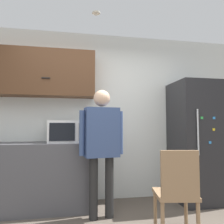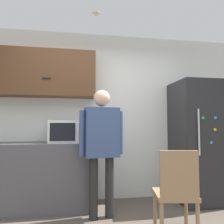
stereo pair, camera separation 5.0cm
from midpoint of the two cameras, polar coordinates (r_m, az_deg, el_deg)
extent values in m
cube|color=silver|center=(3.59, -4.24, -0.80)|extent=(6.00, 0.06, 2.70)
cube|color=#4C4C51|center=(3.42, -23.33, -15.25)|extent=(2.19, 0.59, 0.93)
cube|color=#51331E|center=(3.57, -22.15, 9.45)|extent=(2.19, 0.32, 0.70)
cube|color=black|center=(3.31, -16.33, 8.48)|extent=(0.12, 0.01, 0.01)
cube|color=white|center=(3.23, -11.37, -5.04)|extent=(0.48, 0.37, 0.31)
cube|color=black|center=(3.04, -12.33, -5.10)|extent=(0.34, 0.01, 0.24)
cube|color=#B2B2B2|center=(3.04, -7.66, -5.15)|extent=(0.07, 0.01, 0.25)
cylinder|color=black|center=(2.93, -4.33, -19.17)|extent=(0.11, 0.11, 0.77)
cylinder|color=black|center=(2.98, -0.18, -18.92)|extent=(0.11, 0.11, 0.77)
cube|color=#384C7A|center=(2.85, -2.20, -5.29)|extent=(0.46, 0.27, 0.64)
sphere|color=#D8AD8C|center=(2.87, -2.17, 3.59)|extent=(0.22, 0.22, 0.22)
cylinder|color=#384C7A|center=(2.80, -7.34, -5.42)|extent=(0.07, 0.07, 0.57)
cylinder|color=#384C7A|center=(2.93, 2.72, -5.38)|extent=(0.07, 0.07, 0.57)
cube|color=#232326|center=(3.74, 22.00, -7.02)|extent=(0.73, 0.68, 1.87)
cylinder|color=silver|center=(3.32, 22.17, -4.86)|extent=(0.02, 0.02, 0.65)
cube|color=#338CDB|center=(3.49, 25.75, -1.39)|extent=(0.04, 0.01, 0.04)
cube|color=green|center=(3.38, 23.05, -1.40)|extent=(0.04, 0.01, 0.04)
cube|color=#338CDB|center=(3.45, 24.88, -7.26)|extent=(0.04, 0.01, 0.04)
cube|color=yellow|center=(3.48, 25.70, -4.14)|extent=(0.04, 0.01, 0.04)
cube|color=#997551|center=(2.59, 16.55, -19.97)|extent=(0.48, 0.48, 0.04)
cylinder|color=#997551|center=(2.87, 19.27, -23.01)|extent=(0.04, 0.04, 0.41)
cylinder|color=#997551|center=(2.79, 11.72, -23.75)|extent=(0.04, 0.04, 0.41)
cylinder|color=#997551|center=(2.56, 22.10, -25.41)|extent=(0.04, 0.04, 0.41)
cylinder|color=#997551|center=(2.47, 13.52, -26.47)|extent=(0.04, 0.04, 0.41)
cube|color=#997551|center=(2.36, 17.73, -15.23)|extent=(0.38, 0.10, 0.47)
cylinder|color=white|center=(3.21, -3.65, 24.40)|extent=(0.11, 0.11, 0.01)
camera|label=1|loc=(0.03, -89.49, -0.03)|focal=35.00mm
camera|label=2|loc=(0.03, 90.51, 0.03)|focal=35.00mm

